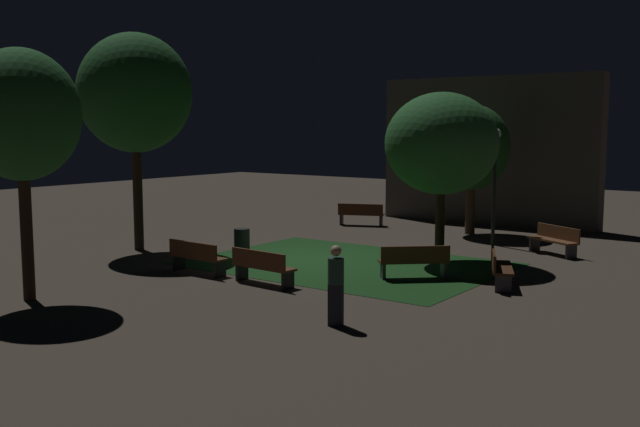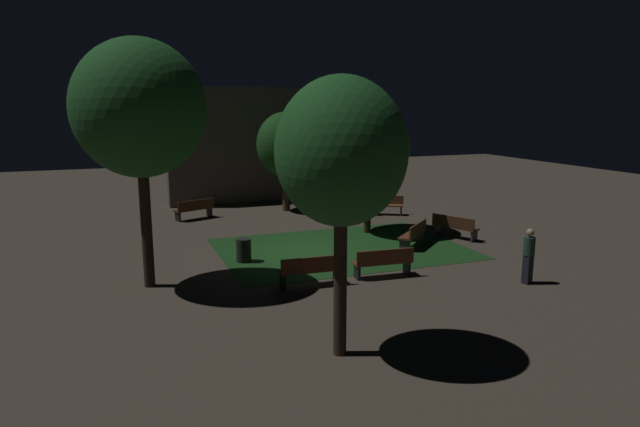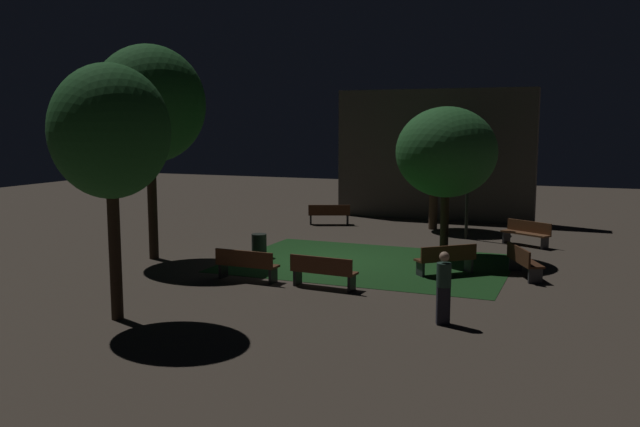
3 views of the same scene
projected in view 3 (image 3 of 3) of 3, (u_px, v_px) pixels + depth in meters
name	position (u px, v px, depth m)	size (l,w,h in m)	color
ground_plane	(329.00, 261.00, 21.19)	(60.00, 60.00, 0.00)	#473D33
grass_lawn	(369.00, 263.00, 20.85)	(8.53, 6.20, 0.01)	#194219
bench_lawn_edge	(246.00, 264.00, 18.46)	(1.82, 0.54, 0.88)	#512D19
bench_by_lamp	(323.00, 271.00, 17.60)	(1.83, 0.60, 0.88)	brown
bench_corner	(523.00, 260.00, 18.94)	(1.19, 1.83, 0.88)	#422314
bench_front_left	(527.00, 232.00, 23.84)	(1.80, 1.31, 0.88)	brown
bench_front_right	(446.00, 258.00, 19.22)	(1.66, 1.56, 0.88)	#512D19
bench_path_side	(329.00, 214.00, 28.83)	(1.85, 1.13, 0.88)	#422314
tree_left_canopy	(149.00, 105.00, 20.94)	(3.54, 3.54, 6.81)	#2D2116
tree_back_right	(434.00, 153.00, 27.28)	(2.76, 2.76, 4.71)	#423021
tree_back_left	(110.00, 133.00, 14.34)	(2.59, 2.59, 5.64)	#2D2116
tree_tall_center	(446.00, 153.00, 21.47)	(3.26, 3.26, 4.90)	#2D2116
lamp_post_plaza_east	(468.00, 168.00, 24.93)	(0.36, 0.36, 3.86)	black
trash_bin	(259.00, 246.00, 21.77)	(0.49, 0.49, 0.77)	black
pedestrian	(444.00, 286.00, 14.40)	(0.33, 0.32, 1.61)	black
building_wall_backdrop	(434.00, 155.00, 30.35)	(9.00, 0.80, 5.90)	#4C4742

